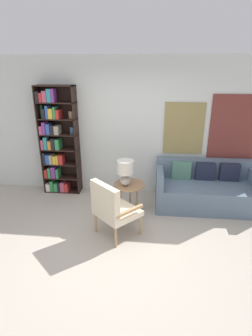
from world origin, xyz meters
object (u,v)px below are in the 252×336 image
Objects in this scene: bookshelf at (56,142)px; couch at (205,189)px; side_table at (129,187)px; table_lamp at (125,170)px; armchair at (112,207)px.

couch is (2.95, -0.30, -0.75)m from bookshelf.
side_table is 1.29× the size of table_lamp.
bookshelf is 1.83m from side_table.
side_table is at bearing 40.26° from table_lamp.
table_lamp is at bearing -159.57° from couch.
armchair is at bearing -47.95° from bookshelf.
bookshelf is 1.73m from table_lamp.
table_lamp is at bearing 77.96° from armchair.
side_table is (1.56, -0.79, -0.55)m from bookshelf.
side_table is 0.35m from table_lamp.
bookshelf reaches higher than side_table.
armchair is 2.03× the size of table_lamp.
table_lamp is at bearing -29.49° from bookshelf.
bookshelf is at bearing 174.23° from couch.
bookshelf is 3.06m from couch.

